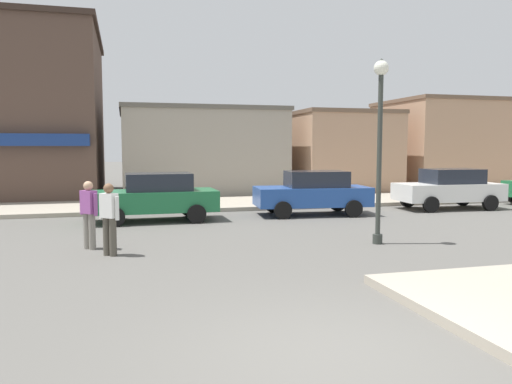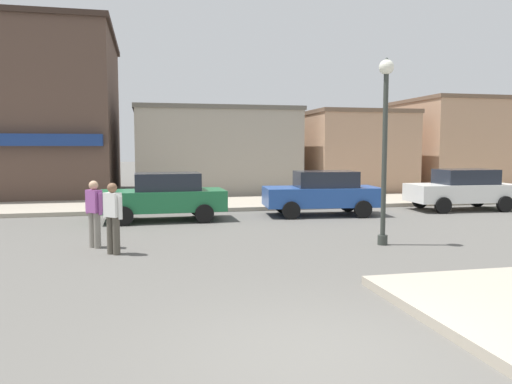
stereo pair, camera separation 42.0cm
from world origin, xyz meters
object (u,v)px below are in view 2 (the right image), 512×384
at_px(parked_car_nearest, 164,196).
at_px(parked_car_third, 462,189).
at_px(pedestrian_crossing_far, 94,212).
at_px(parked_car_second, 322,192).
at_px(lamp_post, 385,124).
at_px(pedestrian_crossing_near, 113,216).

bearing_deg(parked_car_nearest, parked_car_third, 1.73).
height_order(parked_car_nearest, parked_car_third, same).
bearing_deg(pedestrian_crossing_far, parked_car_nearest, 66.75).
distance_m(parked_car_nearest, parked_car_second, 5.49).
bearing_deg(parked_car_second, parked_car_third, 2.47).
relative_size(parked_car_nearest, pedestrian_crossing_far, 2.50).
relative_size(parked_car_third, pedestrian_crossing_far, 2.53).
xyz_separation_m(lamp_post, parked_car_second, (0.39, 5.40, -2.15)).
relative_size(parked_car_second, parked_car_third, 1.02).
height_order(parked_car_second, pedestrian_crossing_far, pedestrian_crossing_far).
xyz_separation_m(lamp_post, parked_car_nearest, (-5.10, 5.31, -2.15)).
xyz_separation_m(parked_car_nearest, parked_car_third, (11.24, 0.34, 0.00)).
bearing_deg(lamp_post, parked_car_nearest, 133.84).
bearing_deg(parked_car_second, parked_car_nearest, -179.05).
distance_m(parked_car_second, pedestrian_crossing_near, 8.51).
xyz_separation_m(parked_car_nearest, pedestrian_crossing_far, (-1.79, -4.16, 0.06)).
height_order(lamp_post, parked_car_nearest, lamp_post).
distance_m(parked_car_third, pedestrian_crossing_near, 13.64).
distance_m(parked_car_nearest, pedestrian_crossing_far, 4.52).
xyz_separation_m(pedestrian_crossing_near, pedestrian_crossing_far, (-0.48, 0.87, 0.00)).
distance_m(lamp_post, parked_car_nearest, 7.67).
relative_size(parked_car_nearest, parked_car_second, 0.97).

